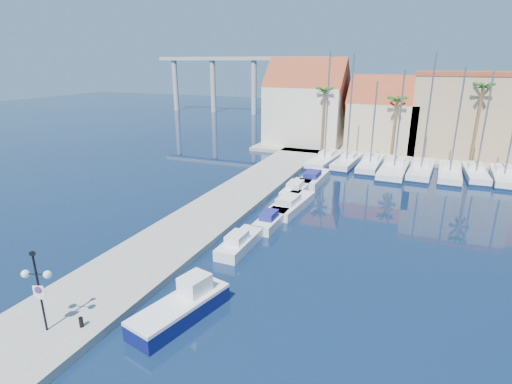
% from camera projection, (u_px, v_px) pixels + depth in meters
% --- Properties ---
extents(ground, '(260.00, 260.00, 0.00)m').
position_uv_depth(ground, '(241.00, 326.00, 21.12)').
color(ground, black).
rests_on(ground, ground).
extents(quay_west, '(6.00, 77.00, 0.50)m').
position_uv_depth(quay_west, '(213.00, 213.00, 36.17)').
color(quay_west, gray).
rests_on(quay_west, ground).
extents(shore_north, '(54.00, 16.00, 0.50)m').
position_uv_depth(shore_north, '(436.00, 153.00, 59.45)').
color(shore_north, gray).
rests_on(shore_north, ground).
extents(lamp_post, '(1.42, 0.76, 4.37)m').
position_uv_depth(lamp_post, '(37.00, 280.00, 19.12)').
color(lamp_post, black).
rests_on(lamp_post, quay_west).
extents(bollard, '(0.22, 0.22, 0.54)m').
position_uv_depth(bollard, '(81.00, 322.00, 20.18)').
color(bollard, black).
rests_on(bollard, quay_west).
extents(fishing_boat, '(3.32, 6.22, 2.07)m').
position_uv_depth(fishing_boat, '(182.00, 306.00, 21.62)').
color(fishing_boat, '#0D1350').
rests_on(fishing_boat, ground).
extents(motorboat_west_0, '(1.74, 5.30, 1.40)m').
position_uv_depth(motorboat_west_0, '(240.00, 242.00, 29.68)').
color(motorboat_west_0, white).
rests_on(motorboat_west_0, ground).
extents(motorboat_west_1, '(1.72, 5.06, 1.40)m').
position_uv_depth(motorboat_west_1, '(271.00, 220.00, 33.90)').
color(motorboat_west_1, white).
rests_on(motorboat_west_1, ground).
extents(motorboat_west_2, '(2.87, 7.34, 1.40)m').
position_uv_depth(motorboat_west_2, '(291.00, 204.00, 37.75)').
color(motorboat_west_2, white).
rests_on(motorboat_west_2, ground).
extents(motorboat_west_3, '(2.00, 6.13, 1.40)m').
position_uv_depth(motorboat_west_3, '(296.00, 188.00, 42.27)').
color(motorboat_west_3, white).
rests_on(motorboat_west_3, ground).
extents(motorboat_west_4, '(2.35, 6.91, 1.40)m').
position_uv_depth(motorboat_west_4, '(314.00, 178.00, 46.12)').
color(motorboat_west_4, white).
rests_on(motorboat_west_4, ground).
extents(sailboat_0, '(3.46, 10.11, 14.68)m').
position_uv_depth(sailboat_0, '(326.00, 159.00, 54.52)').
color(sailboat_0, white).
rests_on(sailboat_0, ground).
extents(sailboat_1, '(3.09, 9.13, 14.27)m').
position_uv_depth(sailboat_1, '(348.00, 161.00, 53.35)').
color(sailboat_1, white).
rests_on(sailboat_1, ground).
extents(sailboat_2, '(2.65, 9.30, 11.01)m').
position_uv_depth(sailboat_2, '(371.00, 164.00, 52.17)').
color(sailboat_2, white).
rests_on(sailboat_2, ground).
extents(sailboat_3, '(3.52, 11.52, 12.34)m').
position_uv_depth(sailboat_3, '(395.00, 168.00, 50.18)').
color(sailboat_3, white).
rests_on(sailboat_3, ground).
extents(sailboat_4, '(3.32, 10.00, 14.33)m').
position_uv_depth(sailboat_4, '(421.00, 169.00, 49.39)').
color(sailboat_4, white).
rests_on(sailboat_4, ground).
extents(sailboat_5, '(2.86, 9.70, 12.79)m').
position_uv_depth(sailboat_5, '(450.00, 172.00, 48.12)').
color(sailboat_5, white).
rests_on(sailboat_5, ground).
extents(sailboat_6, '(2.63, 8.84, 12.29)m').
position_uv_depth(sailboat_6, '(475.00, 173.00, 47.79)').
color(sailboat_6, white).
rests_on(sailboat_6, ground).
extents(sailboat_7, '(2.91, 9.44, 11.44)m').
position_uv_depth(sailboat_7, '(503.00, 176.00, 46.57)').
color(sailboat_7, white).
rests_on(sailboat_7, ground).
extents(building_0, '(12.30, 9.00, 13.50)m').
position_uv_depth(building_0, '(306.00, 106.00, 63.95)').
color(building_0, '#EBE2C4').
rests_on(building_0, shore_north).
extents(building_1, '(10.30, 8.00, 11.00)m').
position_uv_depth(building_1, '(383.00, 117.00, 59.93)').
color(building_1, '#CAB98E').
rests_on(building_1, shore_north).
extents(building_2, '(14.20, 10.20, 11.50)m').
position_uv_depth(building_2, '(465.00, 114.00, 56.48)').
color(building_2, tan).
rests_on(building_2, shore_north).
extents(palm_0, '(2.60, 2.60, 10.15)m').
position_uv_depth(palm_0, '(325.00, 92.00, 57.30)').
color(palm_0, brown).
rests_on(palm_0, shore_north).
extents(palm_1, '(2.60, 2.60, 9.15)m').
position_uv_depth(palm_1, '(397.00, 102.00, 53.93)').
color(palm_1, brown).
rests_on(palm_1, shore_north).
extents(palm_2, '(2.60, 2.60, 11.15)m').
position_uv_depth(palm_2, '(483.00, 89.00, 49.68)').
color(palm_2, brown).
rests_on(palm_2, shore_north).
extents(viaduct, '(48.00, 2.20, 14.45)m').
position_uv_depth(viaduct, '(236.00, 74.00, 104.12)').
color(viaduct, '#9E9E99').
rests_on(viaduct, ground).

